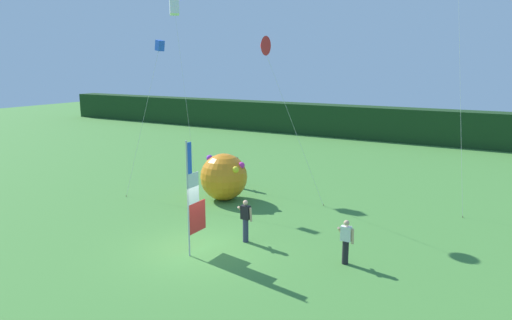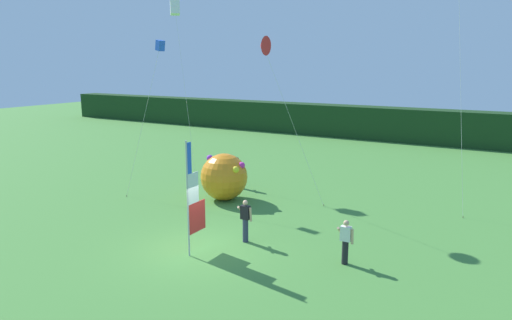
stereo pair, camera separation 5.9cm
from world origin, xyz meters
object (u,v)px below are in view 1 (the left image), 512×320
Objects in this scene: kite_white_box_0 at (174,8)px; person_mid_field at (346,241)px; banner_flag at (193,200)px; inflatable_balloon at (224,177)px; kite_blue_box_3 at (159,47)px; folding_chair at (220,179)px; person_near_banner at (237,171)px; kite_red_delta_2 at (263,46)px; person_far_left at (246,220)px.

person_mid_field is at bearing -29.81° from kite_white_box_0.
inflatable_balloon is at bearing 114.74° from banner_flag.
person_mid_field is 0.20× the size of kite_blue_box_3.
banner_flag reaches higher than folding_chair.
banner_flag reaches higher than person_near_banner.
kite_white_box_0 is 1.30× the size of kite_red_delta_2.
banner_flag is 8.32m from kite_red_delta_2.
inflatable_balloon is at bearing -50.26° from folding_chair.
person_near_banner is at bearing 124.72° from person_far_left.
person_near_banner reaches higher than person_mid_field.
kite_blue_box_3 is (2.06, -3.78, -2.38)m from kite_white_box_0.
folding_chair is (-4.32, 7.96, -1.51)m from banner_flag.
person_far_left is (-4.04, 0.00, 0.06)m from person_mid_field.
person_near_banner is at bearing 142.41° from person_mid_field.
kite_red_delta_2 is (-1.64, 4.29, 6.68)m from person_far_left.
person_far_left is 0.21× the size of kite_blue_box_3.
folding_chair is (-0.76, -0.58, -0.42)m from person_near_banner.
person_near_banner is 0.22× the size of kite_red_delta_2.
inflatable_balloon is at bearing 132.14° from person_far_left.
person_far_left reaches higher than folding_chair.
person_mid_field reaches higher than folding_chair.
banner_flag is at bearing -119.35° from person_far_left.
kite_red_delta_2 is (8.00, -3.54, -2.44)m from kite_white_box_0.
kite_red_delta_2 is 1.01× the size of kite_blue_box_3.
kite_red_delta_2 is at bearing -25.58° from folding_chair.
kite_red_delta_2 reaches higher than person_near_banner.
kite_blue_box_3 is at bearing 151.87° from person_far_left.
inflatable_balloon is at bearing -73.31° from person_near_banner.
banner_flag is at bearing -48.53° from kite_white_box_0.
folding_chair is at bearing 118.48° from banner_flag.
kite_white_box_0 is (-9.64, 7.83, 9.12)m from person_far_left.
folding_chair is at bearing -142.61° from person_near_banner.
person_mid_field is at bearing -37.10° from kite_red_delta_2.
kite_white_box_0 is at bearing 131.47° from banner_flag.
kite_red_delta_2 is at bearing -23.88° from kite_white_box_0.
kite_red_delta_2 is at bearing -38.50° from person_near_banner.
banner_flag reaches higher than person_far_left.
person_near_banner is 0.22× the size of kite_blue_box_3.
person_far_left is at bearing -69.12° from kite_red_delta_2.
kite_blue_box_3 is at bearing -175.75° from inflatable_balloon.
person_near_banner is at bearing 112.63° from banner_flag.
kite_blue_box_3 is at bearing -177.71° from kite_red_delta_2.
inflatable_balloon is 7.42m from kite_blue_box_3.
person_far_left is 10.92m from kite_blue_box_3.
kite_blue_box_3 reaches higher than person_mid_field.
inflatable_balloon reaches higher than folding_chair.
kite_white_box_0 is at bearing 156.12° from kite_red_delta_2.
banner_flag is at bearing -65.26° from inflatable_balloon.
folding_chair is 0.08× the size of kite_white_box_0.
person_near_banner is at bearing 41.26° from kite_blue_box_3.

